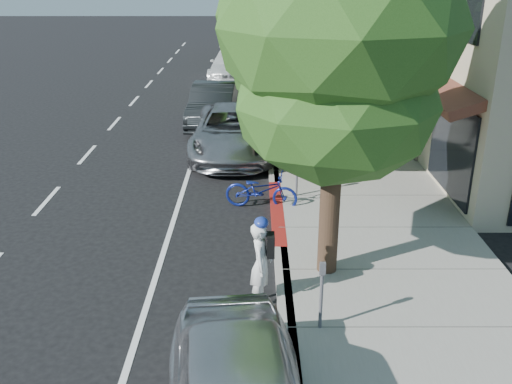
{
  "coord_description": "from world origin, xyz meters",
  "views": [
    {
      "loc": [
        -0.56,
        -12.23,
        5.97
      ],
      "look_at": [
        -0.54,
        -0.74,
        1.35
      ],
      "focal_mm": 40.0,
      "sensor_mm": 36.0,
      "label": 1
    }
  ],
  "objects_px": {
    "street_tree_0": "(339,32)",
    "silver_suv": "(233,131)",
    "white_pickup": "(233,65)",
    "dark_sedan": "(213,105)",
    "street_tree_1": "(308,17)",
    "cyclist": "(261,264)",
    "dark_suv_far": "(250,57)",
    "pedestrian": "(331,122)",
    "bicycle": "(261,190)"
  },
  "relations": [
    {
      "from": "street_tree_0",
      "to": "silver_suv",
      "type": "bearing_deg",
      "value": 105.12
    },
    {
      "from": "white_pickup",
      "to": "silver_suv",
      "type": "bearing_deg",
      "value": -85.24
    },
    {
      "from": "silver_suv",
      "to": "dark_sedan",
      "type": "height_order",
      "value": "dark_sedan"
    },
    {
      "from": "street_tree_1",
      "to": "silver_suv",
      "type": "bearing_deg",
      "value": 136.48
    },
    {
      "from": "cyclist",
      "to": "white_pickup",
      "type": "distance_m",
      "value": 22.08
    },
    {
      "from": "dark_suv_far",
      "to": "pedestrian",
      "type": "height_order",
      "value": "pedestrian"
    },
    {
      "from": "silver_suv",
      "to": "dark_sedan",
      "type": "bearing_deg",
      "value": 104.7
    },
    {
      "from": "silver_suv",
      "to": "dark_sedan",
      "type": "xyz_separation_m",
      "value": [
        -0.92,
        3.84,
        0.01
      ]
    },
    {
      "from": "pedestrian",
      "to": "bicycle",
      "type": "bearing_deg",
      "value": 42.85
    },
    {
      "from": "bicycle",
      "to": "silver_suv",
      "type": "distance_m",
      "value": 4.66
    },
    {
      "from": "street_tree_0",
      "to": "dark_sedan",
      "type": "xyz_separation_m",
      "value": [
        -3.1,
        11.91,
        -4.07
      ]
    },
    {
      "from": "dark_sedan",
      "to": "pedestrian",
      "type": "relative_size",
      "value": 2.9
    },
    {
      "from": "street_tree_0",
      "to": "bicycle",
      "type": "bearing_deg",
      "value": 110.37
    },
    {
      "from": "cyclist",
      "to": "silver_suv",
      "type": "height_order",
      "value": "cyclist"
    },
    {
      "from": "street_tree_1",
      "to": "dark_suv_far",
      "type": "height_order",
      "value": "street_tree_1"
    },
    {
      "from": "street_tree_1",
      "to": "bicycle",
      "type": "xyz_separation_m",
      "value": [
        -1.3,
        -2.5,
        -4.1
      ]
    },
    {
      "from": "bicycle",
      "to": "white_pickup",
      "type": "distance_m",
      "value": 17.59
    },
    {
      "from": "dark_sedan",
      "to": "pedestrian",
      "type": "height_order",
      "value": "pedestrian"
    },
    {
      "from": "cyclist",
      "to": "silver_suv",
      "type": "distance_m",
      "value": 9.11
    },
    {
      "from": "street_tree_0",
      "to": "cyclist",
      "type": "distance_m",
      "value": 4.37
    },
    {
      "from": "street_tree_0",
      "to": "dark_sedan",
      "type": "distance_m",
      "value": 12.96
    },
    {
      "from": "street_tree_1",
      "to": "dark_suv_far",
      "type": "bearing_deg",
      "value": 95.51
    },
    {
      "from": "silver_suv",
      "to": "dark_suv_far",
      "type": "xyz_separation_m",
      "value": [
        0.42,
        16.21,
        -0.02
      ]
    },
    {
      "from": "dark_suv_far",
      "to": "dark_sedan",
      "type": "bearing_deg",
      "value": -98.02
    },
    {
      "from": "bicycle",
      "to": "dark_sedan",
      "type": "xyz_separation_m",
      "value": [
        -1.8,
        8.41,
        0.29
      ]
    },
    {
      "from": "bicycle",
      "to": "silver_suv",
      "type": "height_order",
      "value": "silver_suv"
    },
    {
      "from": "street_tree_1",
      "to": "white_pickup",
      "type": "bearing_deg",
      "value": 100.05
    },
    {
      "from": "street_tree_0",
      "to": "pedestrian",
      "type": "bearing_deg",
      "value": 82.61
    },
    {
      "from": "dark_sedan",
      "to": "bicycle",
      "type": "bearing_deg",
      "value": -75.05
    },
    {
      "from": "white_pickup",
      "to": "street_tree_1",
      "type": "bearing_deg",
      "value": -77.33
    },
    {
      "from": "dark_suv_far",
      "to": "silver_suv",
      "type": "bearing_deg",
      "value": -93.33
    },
    {
      "from": "street_tree_1",
      "to": "dark_sedan",
      "type": "relative_size",
      "value": 1.59
    },
    {
      "from": "silver_suv",
      "to": "dark_sedan",
      "type": "relative_size",
      "value": 1.18
    },
    {
      "from": "dark_sedan",
      "to": "dark_suv_far",
      "type": "relative_size",
      "value": 1.07
    },
    {
      "from": "silver_suv",
      "to": "pedestrian",
      "type": "distance_m",
      "value": 3.31
    },
    {
      "from": "white_pickup",
      "to": "pedestrian",
      "type": "bearing_deg",
      "value": -70.71
    },
    {
      "from": "cyclist",
      "to": "dark_suv_far",
      "type": "distance_m",
      "value": 25.28
    },
    {
      "from": "street_tree_0",
      "to": "dark_suv_far",
      "type": "relative_size",
      "value": 1.73
    },
    {
      "from": "cyclist",
      "to": "pedestrian",
      "type": "relative_size",
      "value": 1.0
    },
    {
      "from": "cyclist",
      "to": "bicycle",
      "type": "relative_size",
      "value": 0.87
    },
    {
      "from": "dark_suv_far",
      "to": "pedestrian",
      "type": "bearing_deg",
      "value": -81.6
    },
    {
      "from": "street_tree_0",
      "to": "bicycle",
      "type": "distance_m",
      "value": 5.74
    },
    {
      "from": "pedestrian",
      "to": "dark_sedan",
      "type": "bearing_deg",
      "value": -60.7
    },
    {
      "from": "silver_suv",
      "to": "dark_suv_far",
      "type": "height_order",
      "value": "silver_suv"
    },
    {
      "from": "dark_sedan",
      "to": "dark_suv_far",
      "type": "height_order",
      "value": "dark_sedan"
    },
    {
      "from": "dark_suv_far",
      "to": "white_pickup",
      "type": "bearing_deg",
      "value": -107.39
    },
    {
      "from": "dark_sedan",
      "to": "cyclist",
      "type": "bearing_deg",
      "value": -79.41
    },
    {
      "from": "dark_suv_far",
      "to": "street_tree_1",
      "type": "bearing_deg",
      "value": -86.34
    },
    {
      "from": "dark_sedan",
      "to": "white_pickup",
      "type": "xyz_separation_m",
      "value": [
        0.44,
        9.13,
        0.04
      ]
    },
    {
      "from": "pedestrian",
      "to": "street_tree_1",
      "type": "bearing_deg",
      "value": 44.63
    }
  ]
}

